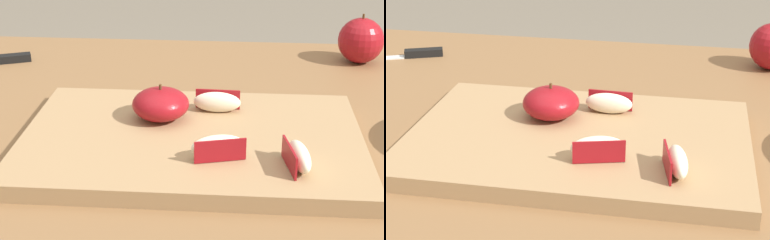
{
  "view_description": "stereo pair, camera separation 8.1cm",
  "coord_description": "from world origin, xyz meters",
  "views": [
    {
      "loc": [
        0.07,
        -0.84,
        1.13
      ],
      "look_at": [
        0.01,
        -0.1,
        0.8
      ],
      "focal_mm": 58.92,
      "sensor_mm": 36.0,
      "label": 1
    },
    {
      "loc": [
        0.15,
        -0.83,
        1.13
      ],
      "look_at": [
        0.01,
        -0.1,
        0.8
      ],
      "focal_mm": 58.92,
      "sensor_mm": 36.0,
      "label": 2
    }
  ],
  "objects": [
    {
      "name": "dining_table",
      "position": [
        0.0,
        0.0,
        0.65
      ],
      "size": [
        1.22,
        0.8,
        0.76
      ],
      "color": "brown",
      "rests_on": "ground_plane"
    },
    {
      "name": "cutting_board",
      "position": [
        0.01,
        -0.1,
        0.77
      ],
      "size": [
        0.44,
        0.31,
        0.02
      ],
      "color": "#A37F56",
      "rests_on": "dining_table"
    },
    {
      "name": "apple_half_skin_up",
      "position": [
        -0.04,
        -0.05,
        0.81
      ],
      "size": [
        0.08,
        0.08,
        0.05
      ],
      "color": "maroon",
      "rests_on": "cutting_board"
    },
    {
      "name": "apple_wedge_back",
      "position": [
        0.05,
        -0.16,
        0.8
      ],
      "size": [
        0.07,
        0.04,
        0.03
      ],
      "color": "#F4EACC",
      "rests_on": "cutting_board"
    },
    {
      "name": "apple_wedge_right",
      "position": [
        0.04,
        -0.02,
        0.8
      ],
      "size": [
        0.07,
        0.03,
        0.03
      ],
      "color": "#F4EACC",
      "rests_on": "cutting_board"
    },
    {
      "name": "apple_wedge_left",
      "position": [
        0.14,
        -0.18,
        0.8
      ],
      "size": [
        0.04,
        0.07,
        0.03
      ],
      "color": "#F4EACC",
      "rests_on": "cutting_board"
    },
    {
      "name": "paring_knife",
      "position": [
        -0.36,
        0.23,
        0.77
      ],
      "size": [
        0.16,
        0.08,
        0.01
      ],
      "color": "silver",
      "rests_on": "dining_table"
    },
    {
      "name": "whole_apple_red_delicious",
      "position": [
        0.29,
        0.29,
        0.8
      ],
      "size": [
        0.08,
        0.08,
        0.09
      ],
      "color": "maroon",
      "rests_on": "dining_table"
    }
  ]
}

